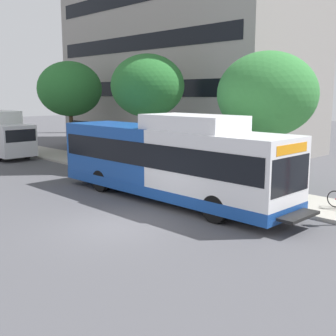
{
  "coord_description": "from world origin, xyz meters",
  "views": [
    {
      "loc": [
        -8.57,
        -11.17,
        4.48
      ],
      "look_at": [
        2.91,
        0.52,
        1.6
      ],
      "focal_mm": 45.47,
      "sensor_mm": 36.0,
      "label": 1
    }
  ],
  "objects_px": {
    "street_tree_near_stop": "(267,95)",
    "transit_bus": "(168,160)",
    "street_tree_mid_block": "(148,86)",
    "street_tree_far_block": "(70,89)"
  },
  "relations": [
    {
      "from": "transit_bus",
      "to": "street_tree_near_stop",
      "type": "xyz_separation_m",
      "value": [
        4.35,
        -1.92,
        2.72
      ]
    },
    {
      "from": "street_tree_near_stop",
      "to": "street_tree_mid_block",
      "type": "bearing_deg",
      "value": 90.56
    },
    {
      "from": "street_tree_mid_block",
      "to": "street_tree_far_block",
      "type": "relative_size",
      "value": 1.0
    },
    {
      "from": "street_tree_mid_block",
      "to": "street_tree_near_stop",
      "type": "bearing_deg",
      "value": -89.44
    },
    {
      "from": "street_tree_near_stop",
      "to": "street_tree_far_block",
      "type": "xyz_separation_m",
      "value": [
        -0.04,
        16.39,
        0.36
      ]
    },
    {
      "from": "street_tree_mid_block",
      "to": "street_tree_far_block",
      "type": "distance_m",
      "value": 8.44
    },
    {
      "from": "street_tree_near_stop",
      "to": "transit_bus",
      "type": "bearing_deg",
      "value": 156.18
    },
    {
      "from": "street_tree_near_stop",
      "to": "street_tree_mid_block",
      "type": "relative_size",
      "value": 0.94
    },
    {
      "from": "street_tree_near_stop",
      "to": "street_tree_far_block",
      "type": "height_order",
      "value": "street_tree_far_block"
    },
    {
      "from": "street_tree_near_stop",
      "to": "street_tree_mid_block",
      "type": "height_order",
      "value": "street_tree_mid_block"
    }
  ]
}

